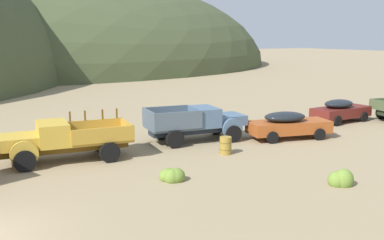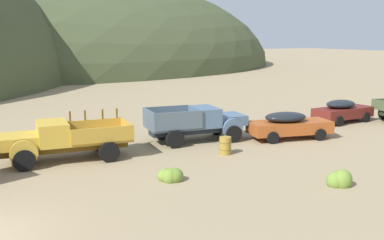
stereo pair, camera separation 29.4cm
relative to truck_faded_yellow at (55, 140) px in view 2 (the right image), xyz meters
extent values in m
ellipsoid|color=#424C2D|center=(10.37, 72.78, -1.00)|extent=(97.15, 80.12, 37.36)
cube|color=brown|center=(0.44, -0.04, -0.34)|extent=(5.89, 1.56, 0.36)
cube|color=gold|center=(-1.69, 0.16, 0.11)|extent=(2.00, 1.99, 0.55)
cylinder|color=gold|center=(-1.35, 1.22, -0.24)|extent=(1.21, 0.29, 1.20)
cylinder|color=gold|center=(-1.55, -0.95, -0.24)|extent=(1.21, 0.29, 1.20)
cube|color=gold|center=(-0.11, 0.01, 0.36)|extent=(1.54, 2.22, 1.05)
cube|color=black|center=(-0.71, 0.06, 0.57)|extent=(0.22, 1.78, 0.59)
cube|color=#B5882D|center=(2.03, -0.19, -0.10)|extent=(3.13, 2.46, 0.12)
cube|color=#B5882D|center=(2.13, 0.90, 0.31)|extent=(2.93, 0.37, 0.70)
cube|color=#B5882D|center=(1.93, -1.28, 0.31)|extent=(2.93, 0.37, 0.70)
cube|color=#B5882D|center=(3.43, -0.32, 0.31)|extent=(0.30, 2.20, 0.70)
cube|color=brown|center=(3.30, 0.79, 0.91)|extent=(0.09, 0.09, 0.50)
cube|color=brown|center=(2.57, 0.86, 0.91)|extent=(0.09, 0.09, 0.50)
cube|color=brown|center=(1.69, 0.94, 0.91)|extent=(0.09, 0.09, 0.50)
cube|color=brown|center=(0.96, 1.01, 0.91)|extent=(0.09, 0.09, 0.50)
cylinder|color=black|center=(-1.34, 1.27, -0.52)|extent=(0.98, 0.37, 0.96)
cylinder|color=black|center=(-1.55, -1.01, -0.52)|extent=(0.98, 0.37, 0.96)
cylinder|color=black|center=(2.38, 0.93, -0.52)|extent=(0.98, 0.37, 0.96)
cylinder|color=black|center=(2.17, -1.35, -0.52)|extent=(0.98, 0.37, 0.96)
cube|color=#262D39|center=(7.84, 0.52, -0.34)|extent=(5.41, 1.58, 0.36)
cube|color=slate|center=(9.79, 0.30, 0.11)|extent=(1.87, 1.95, 0.55)
cube|color=#B7B2A8|center=(10.57, 0.22, 0.08)|extent=(0.21, 1.23, 0.44)
cylinder|color=slate|center=(9.45, -0.73, -0.24)|extent=(1.21, 0.31, 1.20)
cylinder|color=slate|center=(9.68, 1.38, -0.24)|extent=(1.21, 0.31, 1.20)
cube|color=slate|center=(8.34, 0.46, 0.36)|extent=(1.45, 2.17, 1.05)
cube|color=black|center=(8.89, 0.40, 0.57)|extent=(0.24, 1.73, 0.59)
cube|color=#4D5B67|center=(6.39, 0.67, -0.10)|extent=(2.91, 2.42, 0.12)
cube|color=#4D5B67|center=(6.27, -0.39, 0.43)|extent=(2.69, 0.39, 0.95)
cube|color=#4D5B67|center=(6.51, 1.74, 0.43)|extent=(2.69, 0.39, 0.95)
cube|color=#4D5B67|center=(5.11, 0.82, 0.43)|extent=(0.33, 2.14, 0.95)
cylinder|color=black|center=(9.45, -0.78, -0.52)|extent=(0.98, 0.38, 0.96)
cylinder|color=black|center=(9.69, 1.43, -0.52)|extent=(0.98, 0.38, 0.96)
cylinder|color=black|center=(6.04, -0.41, -0.52)|extent=(0.98, 0.38, 0.96)
cylinder|color=black|center=(6.29, 1.81, -0.52)|extent=(0.98, 0.38, 0.96)
cube|color=#A34C1E|center=(12.81, -1.52, -0.32)|extent=(4.99, 2.74, 0.68)
ellipsoid|color=black|center=(12.53, -1.46, 0.28)|extent=(2.73, 2.05, 0.57)
ellipsoid|color=#A34C1E|center=(14.89, -1.98, -0.26)|extent=(1.32, 1.60, 0.61)
cylinder|color=black|center=(14.05, -2.69, -0.66)|extent=(0.71, 0.34, 0.68)
cylinder|color=black|center=(14.43, -0.97, -0.66)|extent=(0.71, 0.34, 0.68)
cylinder|color=black|center=(11.19, -2.06, -0.66)|extent=(0.71, 0.34, 0.68)
cylinder|color=black|center=(11.57, -0.34, -0.66)|extent=(0.71, 0.34, 0.68)
cube|color=maroon|center=(19.31, 0.69, -0.32)|extent=(4.49, 2.04, 0.68)
ellipsoid|color=black|center=(19.05, 0.67, 0.28)|extent=(2.38, 1.68, 0.57)
ellipsoid|color=maroon|center=(21.27, 0.83, -0.26)|extent=(1.06, 1.45, 0.61)
cylinder|color=black|center=(20.72, -0.07, -0.66)|extent=(0.69, 0.25, 0.68)
cylinder|color=black|center=(20.60, 1.65, -0.66)|extent=(0.69, 0.25, 0.68)
cylinder|color=black|center=(18.02, -0.27, -0.66)|extent=(0.69, 0.25, 0.68)
cylinder|color=black|center=(17.89, 1.45, -0.66)|extent=(0.69, 0.25, 0.68)
cube|color=#495735|center=(21.45, -0.85, 0.23)|extent=(0.42, 2.15, 0.55)
cylinder|color=olive|center=(7.72, -2.70, -0.56)|extent=(0.59, 0.59, 0.89)
torus|color=brown|center=(7.72, -2.70, -0.38)|extent=(0.64, 0.64, 0.03)
torus|color=brown|center=(7.72, -2.70, -0.74)|extent=(0.64, 0.64, 0.03)
ellipsoid|color=olive|center=(9.22, -8.97, -0.76)|extent=(0.81, 0.73, 0.88)
ellipsoid|color=olive|center=(9.02, -8.83, -0.80)|extent=(0.78, 0.71, 0.75)
ellipsoid|color=olive|center=(9.31, -8.89, -0.84)|extent=(0.63, 0.57, 0.60)
ellipsoid|color=olive|center=(3.45, -5.01, -0.83)|extent=(0.81, 0.73, 0.63)
ellipsoid|color=olive|center=(3.46, -5.32, -0.81)|extent=(0.64, 0.57, 0.69)
ellipsoid|color=olive|center=(3.63, -5.26, -0.81)|extent=(0.83, 0.75, 0.70)
camera|label=1|loc=(-4.17, -20.95, 4.84)|focal=41.89mm
camera|label=2|loc=(-3.91, -21.09, 4.84)|focal=41.89mm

